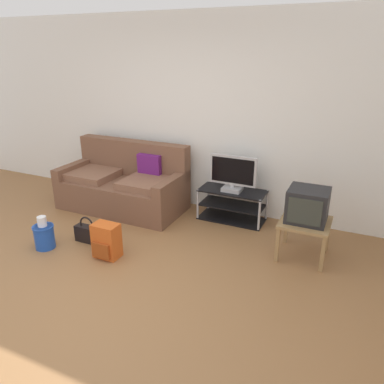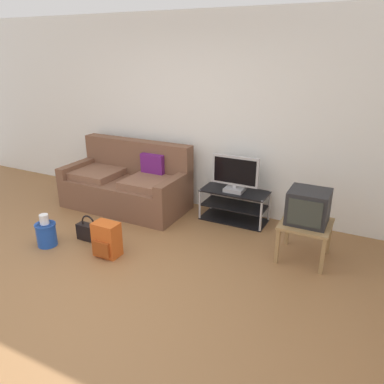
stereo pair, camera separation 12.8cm
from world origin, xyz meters
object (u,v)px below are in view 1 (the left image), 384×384
at_px(crt_tv, 308,205).
at_px(cleaning_bucket, 44,235).
at_px(couch, 124,185).
at_px(backpack, 106,241).
at_px(handbag, 88,233).
at_px(side_table, 305,226).
at_px(flat_tv, 233,174).
at_px(tv_stand, 232,205).

bearing_deg(crt_tv, cleaning_bucket, -158.38).
height_order(couch, backpack, couch).
bearing_deg(handbag, side_table, 17.36).
xyz_separation_m(side_table, backpack, (-2.01, -0.95, -0.17)).
distance_m(couch, backpack, 1.45).
relative_size(side_table, handbag, 1.62).
bearing_deg(crt_tv, backpack, -154.34).
height_order(crt_tv, backpack, crt_tv).
height_order(side_table, crt_tv, crt_tv).
distance_m(couch, handbag, 1.15).
relative_size(flat_tv, handbag, 1.92).
bearing_deg(flat_tv, handbag, -136.20).
bearing_deg(handbag, crt_tv, 17.70).
bearing_deg(tv_stand, couch, -171.10).
distance_m(tv_stand, handbag, 1.94).
relative_size(tv_stand, backpack, 2.23).
bearing_deg(tv_stand, flat_tv, -90.00).
xyz_separation_m(flat_tv, backpack, (-0.96, -1.52, -0.48)).
distance_m(tv_stand, side_table, 1.22).
bearing_deg(flat_tv, cleaning_bucket, -136.48).
relative_size(couch, crt_tv, 4.23).
bearing_deg(backpack, handbag, 149.66).
bearing_deg(flat_tv, couch, -171.89).
bearing_deg(backpack, flat_tv, 50.73).
height_order(crt_tv, cleaning_bucket, crt_tv).
distance_m(couch, cleaning_bucket, 1.46).
xyz_separation_m(tv_stand, side_table, (1.05, -0.59, 0.16)).
height_order(couch, tv_stand, couch).
bearing_deg(tv_stand, handbag, -135.73).
bearing_deg(cleaning_bucket, couch, 83.54).
height_order(couch, flat_tv, couch).
relative_size(couch, side_table, 3.36).
xyz_separation_m(flat_tv, handbag, (-1.39, -1.33, -0.56)).
bearing_deg(couch, cleaning_bucket, -96.46).
xyz_separation_m(side_table, handbag, (-2.44, -0.76, -0.26)).
bearing_deg(side_table, couch, 172.64).
height_order(tv_stand, flat_tv, flat_tv).
xyz_separation_m(flat_tv, crt_tv, (1.05, -0.55, -0.05)).
distance_m(crt_tv, handbag, 2.61).
bearing_deg(side_table, handbag, -162.64).
xyz_separation_m(side_table, cleaning_bucket, (-2.81, -1.10, -0.21)).
distance_m(side_table, handbag, 2.57).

